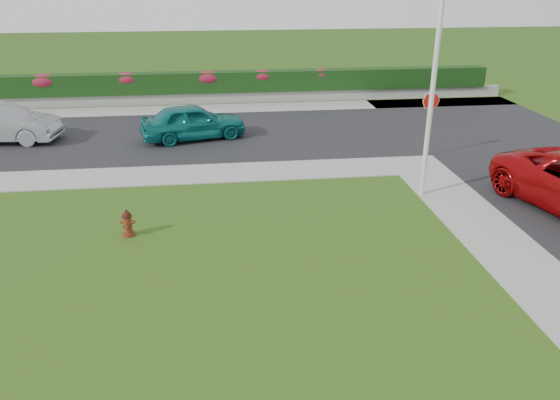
{
  "coord_description": "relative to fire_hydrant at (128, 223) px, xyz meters",
  "views": [
    {
      "loc": [
        -0.47,
        -9.79,
        6.85
      ],
      "look_at": [
        1.2,
        4.17,
        0.9
      ],
      "focal_mm": 35.0,
      "sensor_mm": 36.0,
      "label": 1
    }
  ],
  "objects": [
    {
      "name": "street_far",
      "position": [
        -1.95,
        9.74,
        -0.35
      ],
      "size": [
        26.0,
        8.0,
        0.04
      ],
      "primitive_type": "cube",
      "color": "black",
      "rests_on": "ground"
    },
    {
      "name": "sidewalk_far",
      "position": [
        -2.95,
        4.74,
        -0.35
      ],
      "size": [
        24.0,
        2.0,
        0.04
      ],
      "primitive_type": "cube",
      "color": "gray",
      "rests_on": "ground"
    },
    {
      "name": "curb_corner",
      "position": [
        10.05,
        4.74,
        -0.35
      ],
      "size": [
        2.0,
        2.0,
        0.04
      ],
      "primitive_type": "cube",
      "color": "gray",
      "rests_on": "ground"
    },
    {
      "name": "sidewalk_beyond",
      "position": [
        2.05,
        14.74,
        -0.35
      ],
      "size": [
        34.0,
        2.0,
        0.04
      ],
      "primitive_type": "cube",
      "color": "gray",
      "rests_on": "ground"
    },
    {
      "name": "hedge",
      "position": [
        2.05,
        16.34,
        0.78
      ],
      "size": [
        32.0,
        0.9,
        1.1
      ],
      "primitive_type": "cube",
      "color": "black",
      "rests_on": "retaining_wall"
    },
    {
      "name": "retaining_wall",
      "position": [
        2.05,
        16.24,
        -0.07
      ],
      "size": [
        34.0,
        0.4,
        0.6
      ],
      "primitive_type": "cube",
      "color": "gray",
      "rests_on": "ground"
    },
    {
      "name": "stop_sign",
      "position": [
        10.75,
        5.74,
        1.55
      ],
      "size": [
        0.7,
        0.1,
        2.58
      ],
      "rotation": [
        0.0,
        0.0,
        -0.29
      ],
      "color": "slate",
      "rests_on": "ground"
    },
    {
      "name": "flower_clump_c",
      "position": [
        -2.09,
        16.24,
        1.07
      ],
      "size": [
        1.34,
        0.86,
        0.67
      ],
      "primitive_type": "ellipsoid",
      "color": "#A41C3E",
      "rests_on": "hedge"
    },
    {
      "name": "utility_pole",
      "position": [
        9.17,
        1.9,
        2.83
      ],
      "size": [
        0.16,
        0.16,
        6.4
      ],
      "primitive_type": "cylinder",
      "color": "silver",
      "rests_on": "ground"
    },
    {
      "name": "flower_clump_e",
      "position": [
        5.2,
        16.24,
        1.07
      ],
      "size": [
        1.29,
        0.83,
        0.65
      ],
      "primitive_type": "ellipsoid",
      "color": "#A41C3E",
      "rests_on": "hedge"
    },
    {
      "name": "flower_clump_b",
      "position": [
        -6.4,
        16.24,
        1.04
      ],
      "size": [
        1.49,
        0.96,
        0.74
      ],
      "primitive_type": "ellipsoid",
      "color": "#A41C3E",
      "rests_on": "hedge"
    },
    {
      "name": "ground",
      "position": [
        3.05,
        -4.26,
        -0.37
      ],
      "size": [
        120.0,
        120.0,
        0.0
      ],
      "primitive_type": "plane",
      "color": "black",
      "rests_on": "ground"
    },
    {
      "name": "flower_clump_f",
      "position": [
        8.48,
        16.24,
        1.1
      ],
      "size": [
        1.15,
        0.74,
        0.57
      ],
      "primitive_type": "ellipsoid",
      "color": "#A41C3E",
      "rests_on": "hedge"
    },
    {
      "name": "flower_clump_d",
      "position": [
        2.22,
        16.24,
        1.04
      ],
      "size": [
        1.46,
        0.94,
        0.73
      ],
      "primitive_type": "ellipsoid",
      "color": "#A41C3E",
      "rests_on": "hedge"
    },
    {
      "name": "fire_hydrant",
      "position": [
        0.0,
        0.0,
        0.0
      ],
      "size": [
        0.41,
        0.38,
        0.78
      ],
      "rotation": [
        0.0,
        0.0,
        -0.2
      ],
      "color": "#4A0C0B",
      "rests_on": "ground"
    },
    {
      "name": "sedan_silver",
      "position": [
        -6.53,
        9.74,
        0.47
      ],
      "size": [
        5.0,
        2.26,
        1.59
      ],
      "primitive_type": "imported",
      "rotation": [
        0.0,
        0.0,
        1.45
      ],
      "color": "#96989D",
      "rests_on": "street_far"
    },
    {
      "name": "sedan_teal",
      "position": [
        1.58,
        9.21,
        0.43
      ],
      "size": [
        4.78,
        2.87,
        1.52
      ],
      "primitive_type": "imported",
      "rotation": [
        0.0,
        0.0,
        1.83
      ],
      "color": "#0D6564",
      "rests_on": "street_far"
    }
  ]
}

